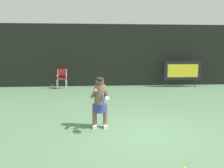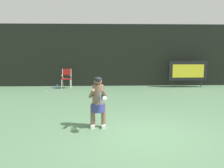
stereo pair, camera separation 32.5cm
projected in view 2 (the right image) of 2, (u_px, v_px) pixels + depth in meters
name	position (u px, v px, depth m)	size (l,w,h in m)	color
ground	(141.00, 137.00, 6.00)	(18.00, 22.00, 0.03)	#567D58
backdrop_screen	(118.00, 56.00, 14.33)	(18.00, 0.12, 3.66)	black
scoreboard	(188.00, 71.00, 13.83)	(2.20, 0.21, 1.50)	black
umpire_chair	(67.00, 77.00, 13.53)	(0.52, 0.44, 1.08)	white
water_bottle	(57.00, 87.00, 13.33)	(0.07, 0.07, 0.27)	blue
tennis_player	(98.00, 101.00, 6.63)	(0.53, 0.61, 1.42)	white
tennis_racket	(100.00, 98.00, 6.08)	(0.03, 0.60, 0.31)	black
tennis_ball_spare	(46.00, 91.00, 12.37)	(0.07, 0.07, 0.07)	#CCDB3D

